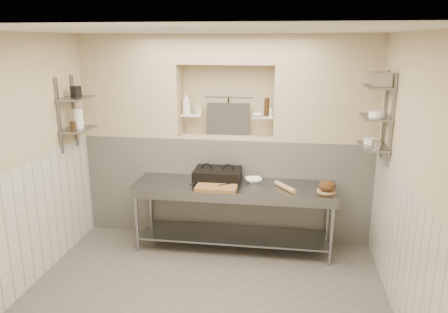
% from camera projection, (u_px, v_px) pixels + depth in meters
% --- Properties ---
extents(floor, '(4.00, 3.90, 0.10)m').
position_uv_depth(floor, '(204.00, 300.00, 4.79)').
color(floor, '#5D5852').
rests_on(floor, ground).
extents(ceiling, '(4.00, 3.90, 0.10)m').
position_uv_depth(ceiling, '(200.00, 25.00, 4.04)').
color(ceiling, silver).
rests_on(ceiling, ground).
extents(wall_left, '(0.10, 3.90, 2.80)m').
position_uv_depth(wall_left, '(16.00, 166.00, 4.71)').
color(wall_left, tan).
rests_on(wall_left, ground).
extents(wall_right, '(0.10, 3.90, 2.80)m').
position_uv_depth(wall_right, '(415.00, 184.00, 4.12)').
color(wall_right, tan).
rests_on(wall_right, ground).
extents(wall_back, '(4.00, 0.10, 2.80)m').
position_uv_depth(wall_back, '(229.00, 134.00, 6.32)').
color(wall_back, tan).
rests_on(wall_back, ground).
extents(wall_front, '(4.00, 0.10, 2.80)m').
position_uv_depth(wall_front, '(134.00, 277.00, 2.50)').
color(wall_front, tan).
rests_on(wall_front, ground).
extents(backwall_lower, '(4.00, 0.40, 1.40)m').
position_uv_depth(backwall_lower, '(227.00, 185.00, 6.27)').
color(backwall_lower, silver).
rests_on(backwall_lower, floor).
extents(alcove_sill, '(1.30, 0.40, 0.02)m').
position_uv_depth(alcove_sill, '(227.00, 137.00, 6.08)').
color(alcove_sill, tan).
rests_on(alcove_sill, backwall_lower).
extents(backwall_pillar_left, '(1.35, 0.40, 1.40)m').
position_uv_depth(backwall_pillar_left, '(133.00, 85.00, 6.09)').
color(backwall_pillar_left, tan).
rests_on(backwall_pillar_left, backwall_lower).
extents(backwall_pillar_right, '(1.35, 0.40, 1.40)m').
position_uv_depth(backwall_pillar_right, '(327.00, 88.00, 5.72)').
color(backwall_pillar_right, tan).
rests_on(backwall_pillar_right, backwall_lower).
extents(backwall_header, '(1.30, 0.40, 0.40)m').
position_uv_depth(backwall_header, '(227.00, 49.00, 5.78)').
color(backwall_header, tan).
rests_on(backwall_header, backwall_lower).
extents(wainscot_left, '(0.02, 3.90, 1.40)m').
position_uv_depth(wainscot_left, '(29.00, 226.00, 4.88)').
color(wainscot_left, silver).
rests_on(wainscot_left, floor).
extents(wainscot_right, '(0.02, 3.90, 1.40)m').
position_uv_depth(wainscot_right, '(401.00, 251.00, 4.31)').
color(wainscot_right, silver).
rests_on(wainscot_right, floor).
extents(alcove_shelf_left, '(0.28, 0.16, 0.02)m').
position_uv_depth(alcove_shelf_left, '(191.00, 115.00, 6.08)').
color(alcove_shelf_left, white).
rests_on(alcove_shelf_left, backwall_lower).
extents(alcove_shelf_right, '(0.28, 0.16, 0.02)m').
position_uv_depth(alcove_shelf_right, '(263.00, 117.00, 5.94)').
color(alcove_shelf_right, white).
rests_on(alcove_shelf_right, backwall_lower).
extents(utensil_rail, '(0.70, 0.02, 0.02)m').
position_uv_depth(utensil_rail, '(229.00, 96.00, 6.11)').
color(utensil_rail, gray).
rests_on(utensil_rail, wall_back).
extents(hanging_steel, '(0.02, 0.02, 0.30)m').
position_uv_depth(hanging_steel, '(228.00, 109.00, 6.13)').
color(hanging_steel, black).
rests_on(hanging_steel, utensil_rail).
extents(splash_panel, '(0.60, 0.08, 0.45)m').
position_uv_depth(splash_panel, '(228.00, 119.00, 6.12)').
color(splash_panel, '#383330').
rests_on(splash_panel, alcove_sill).
extents(shelf_rail_left_a, '(0.03, 0.03, 0.95)m').
position_uv_depth(shelf_rail_left_a, '(74.00, 111.00, 5.79)').
color(shelf_rail_left_a, slate).
rests_on(shelf_rail_left_a, wall_left).
extents(shelf_rail_left_b, '(0.03, 0.03, 0.95)m').
position_uv_depth(shelf_rail_left_b, '(59.00, 116.00, 5.41)').
color(shelf_rail_left_b, slate).
rests_on(shelf_rail_left_b, wall_left).
extents(wall_shelf_left_lower, '(0.30, 0.50, 0.02)m').
position_uv_depth(wall_shelf_left_lower, '(78.00, 129.00, 5.63)').
color(wall_shelf_left_lower, slate).
rests_on(wall_shelf_left_lower, wall_left).
extents(wall_shelf_left_upper, '(0.30, 0.50, 0.03)m').
position_uv_depth(wall_shelf_left_upper, '(76.00, 98.00, 5.53)').
color(wall_shelf_left_upper, slate).
rests_on(wall_shelf_left_upper, wall_left).
extents(shelf_rail_right_a, '(0.03, 0.03, 1.05)m').
position_uv_depth(shelf_rail_right_a, '(384.00, 115.00, 5.21)').
color(shelf_rail_right_a, slate).
rests_on(shelf_rail_right_a, wall_right).
extents(shelf_rail_right_b, '(0.03, 0.03, 1.05)m').
position_uv_depth(shelf_rail_right_b, '(392.00, 121.00, 4.83)').
color(shelf_rail_right_b, slate).
rests_on(shelf_rail_right_b, wall_right).
extents(wall_shelf_right_lower, '(0.30, 0.50, 0.02)m').
position_uv_depth(wall_shelf_right_lower, '(373.00, 147.00, 5.13)').
color(wall_shelf_right_lower, slate).
rests_on(wall_shelf_right_lower, wall_right).
extents(wall_shelf_right_mid, '(0.30, 0.50, 0.02)m').
position_uv_depth(wall_shelf_right_mid, '(376.00, 117.00, 5.04)').
color(wall_shelf_right_mid, slate).
rests_on(wall_shelf_right_mid, wall_right).
extents(wall_shelf_right_upper, '(0.30, 0.50, 0.03)m').
position_uv_depth(wall_shelf_right_upper, '(379.00, 87.00, 4.95)').
color(wall_shelf_right_upper, slate).
rests_on(wall_shelf_right_upper, wall_right).
extents(prep_table, '(2.60, 0.70, 0.90)m').
position_uv_depth(prep_table, '(234.00, 203.00, 5.72)').
color(prep_table, gray).
rests_on(prep_table, floor).
extents(panini_press, '(0.61, 0.45, 0.17)m').
position_uv_depth(panini_press, '(218.00, 175.00, 5.77)').
color(panini_press, black).
rests_on(panini_press, prep_table).
extents(cutting_board, '(0.51, 0.36, 0.05)m').
position_uv_depth(cutting_board, '(217.00, 187.00, 5.49)').
color(cutting_board, brown).
rests_on(cutting_board, prep_table).
extents(knife_blade, '(0.22, 0.17, 0.01)m').
position_uv_depth(knife_blade, '(227.00, 184.00, 5.52)').
color(knife_blade, gray).
rests_on(knife_blade, cutting_board).
extents(tongs, '(0.08, 0.25, 0.02)m').
position_uv_depth(tongs, '(193.00, 183.00, 5.52)').
color(tongs, gray).
rests_on(tongs, cutting_board).
extents(mixing_bowl, '(0.27, 0.27, 0.05)m').
position_uv_depth(mixing_bowl, '(253.00, 180.00, 5.74)').
color(mixing_bowl, white).
rests_on(mixing_bowl, prep_table).
extents(rolling_pin, '(0.28, 0.36, 0.06)m').
position_uv_depth(rolling_pin, '(285.00, 187.00, 5.47)').
color(rolling_pin, tan).
rests_on(rolling_pin, prep_table).
extents(bread_board, '(0.24, 0.24, 0.01)m').
position_uv_depth(bread_board, '(326.00, 191.00, 5.39)').
color(bread_board, tan).
rests_on(bread_board, prep_table).
extents(bread_loaf, '(0.21, 0.21, 0.13)m').
position_uv_depth(bread_loaf, '(327.00, 186.00, 5.37)').
color(bread_loaf, '#4C2D19').
rests_on(bread_loaf, bread_board).
extents(bottle_soap, '(0.15, 0.15, 0.30)m').
position_uv_depth(bottle_soap, '(186.00, 103.00, 6.05)').
color(bottle_soap, white).
rests_on(bottle_soap, alcove_shelf_left).
extents(jar_alcove, '(0.08, 0.08, 0.13)m').
position_uv_depth(jar_alcove, '(199.00, 110.00, 6.05)').
color(jar_alcove, tan).
rests_on(jar_alcove, alcove_shelf_left).
extents(bowl_alcove, '(0.16, 0.16, 0.04)m').
position_uv_depth(bowl_alcove, '(258.00, 115.00, 5.89)').
color(bowl_alcove, white).
rests_on(bowl_alcove, alcove_shelf_right).
extents(condiment_a, '(0.06, 0.06, 0.22)m').
position_uv_depth(condiment_a, '(266.00, 108.00, 5.93)').
color(condiment_a, black).
rests_on(condiment_a, alcove_shelf_right).
extents(condiment_b, '(0.06, 0.06, 0.25)m').
position_uv_depth(condiment_b, '(267.00, 107.00, 5.89)').
color(condiment_b, black).
rests_on(condiment_b, alcove_shelf_right).
extents(condiment_c, '(0.06, 0.06, 0.11)m').
position_uv_depth(condiment_c, '(271.00, 112.00, 5.92)').
color(condiment_c, white).
rests_on(condiment_c, alcove_shelf_right).
extents(jug_left, '(0.12, 0.12, 0.25)m').
position_uv_depth(jug_left, '(78.00, 118.00, 5.61)').
color(jug_left, white).
rests_on(jug_left, wall_shelf_left_lower).
extents(jar_left, '(0.07, 0.07, 0.11)m').
position_uv_depth(jar_left, '(73.00, 126.00, 5.49)').
color(jar_left, black).
rests_on(jar_left, wall_shelf_left_lower).
extents(box_left_upper, '(0.13, 0.13, 0.14)m').
position_uv_depth(box_left_upper, '(76.00, 91.00, 5.53)').
color(box_left_upper, black).
rests_on(box_left_upper, wall_shelf_left_upper).
extents(bowl_right, '(0.19, 0.19, 0.06)m').
position_uv_depth(bowl_right, '(372.00, 141.00, 5.23)').
color(bowl_right, white).
rests_on(bowl_right, wall_shelf_right_lower).
extents(canister_right, '(0.11, 0.11, 0.11)m').
position_uv_depth(canister_right, '(377.00, 145.00, 4.93)').
color(canister_right, gray).
rests_on(canister_right, wall_shelf_right_lower).
extents(bowl_right_mid, '(0.18, 0.18, 0.07)m').
position_uv_depth(bowl_right_mid, '(377.00, 114.00, 4.99)').
color(bowl_right_mid, white).
rests_on(bowl_right_mid, wall_shelf_right_mid).
extents(basket_right, '(0.21, 0.26, 0.16)m').
position_uv_depth(basket_right, '(380.00, 79.00, 4.87)').
color(basket_right, gray).
rests_on(basket_right, wall_shelf_right_upper).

